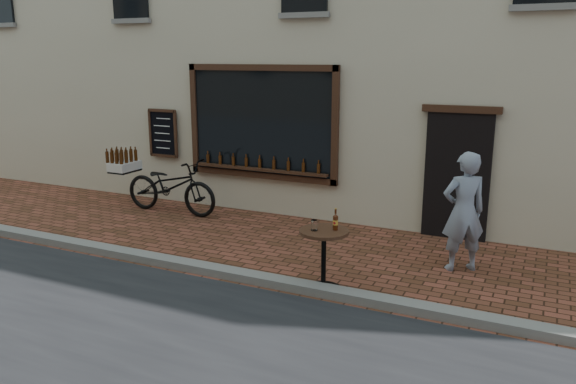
% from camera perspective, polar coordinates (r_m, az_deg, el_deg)
% --- Properties ---
extents(ground, '(90.00, 90.00, 0.00)m').
position_cam_1_polar(ground, '(7.80, -2.12, -9.97)').
color(ground, '#4D2A19').
rests_on(ground, ground).
extents(kerb, '(90.00, 0.25, 0.12)m').
position_cam_1_polar(kerb, '(7.94, -1.45, -9.06)').
color(kerb, slate).
rests_on(kerb, ground).
extents(cargo_bicycle, '(2.53, 0.76, 1.20)m').
position_cam_1_polar(cargo_bicycle, '(11.64, -12.00, 0.68)').
color(cargo_bicycle, black).
rests_on(cargo_bicycle, ground).
extents(bistro_table, '(0.67, 0.67, 1.15)m').
position_cam_1_polar(bistro_table, '(7.60, 3.68, -5.64)').
color(bistro_table, black).
rests_on(bistro_table, ground).
extents(pedestrian, '(0.78, 0.72, 1.80)m').
position_cam_1_polar(pedestrian, '(8.63, 17.41, -1.93)').
color(pedestrian, gray).
rests_on(pedestrian, ground).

